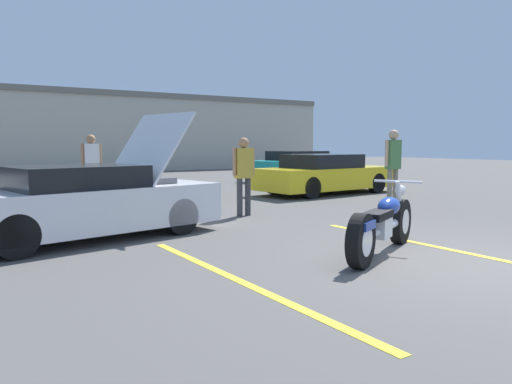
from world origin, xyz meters
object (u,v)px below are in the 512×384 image
at_px(parked_car_right_row, 300,166).
at_px(spectator_midground, 244,170).
at_px(show_car_hood_open, 85,202).
at_px(spectator_by_show_car, 92,162).
at_px(parked_car_mid_row, 325,175).
at_px(motorcycle, 383,225).
at_px(spectator_near_motorcycle, 393,160).

relative_size(parked_car_right_row, spectator_midground, 2.93).
distance_m(parked_car_right_row, spectator_midground, 10.42).
distance_m(show_car_hood_open, spectator_by_show_car, 5.04).
distance_m(show_car_hood_open, parked_car_mid_row, 8.72).
relative_size(motorcycle, parked_car_right_row, 0.47).
bearing_deg(spectator_near_motorcycle, spectator_by_show_car, 143.73).
relative_size(show_car_hood_open, parked_car_right_row, 0.94).
xyz_separation_m(spectator_near_motorcycle, spectator_by_show_car, (-6.08, 4.46, -0.07)).
distance_m(motorcycle, spectator_by_show_car, 8.43).
bearing_deg(spectator_by_show_car, spectator_near_motorcycle, -36.27).
height_order(spectator_near_motorcycle, spectator_midground, spectator_near_motorcycle).
relative_size(motorcycle, show_car_hood_open, 0.51).
distance_m(show_car_hood_open, parked_car_right_row, 13.49).
xyz_separation_m(motorcycle, parked_car_mid_row, (4.84, 6.94, 0.17)).
relative_size(parked_car_mid_row, spectator_near_motorcycle, 2.53).
bearing_deg(spectator_midground, spectator_by_show_car, 117.45).
bearing_deg(parked_car_mid_row, show_car_hood_open, -161.19).
xyz_separation_m(motorcycle, spectator_near_motorcycle, (4.28, 3.75, 0.71)).
relative_size(motorcycle, spectator_near_motorcycle, 1.23).
bearing_deg(motorcycle, spectator_midground, 59.10).
relative_size(parked_car_right_row, spectator_near_motorcycle, 2.60).
relative_size(parked_car_mid_row, spectator_by_show_car, 2.68).
relative_size(motorcycle, spectator_by_show_car, 1.30).
distance_m(spectator_near_motorcycle, spectator_by_show_car, 7.54).
height_order(parked_car_mid_row, parked_car_right_row, parked_car_right_row).
relative_size(parked_car_right_row, spectator_by_show_car, 2.75).
bearing_deg(show_car_hood_open, spectator_near_motorcycle, -9.05).
bearing_deg(parked_car_right_row, show_car_hood_open, -148.29).
distance_m(motorcycle, spectator_near_motorcycle, 5.74).
xyz_separation_m(show_car_hood_open, spectator_near_motorcycle, (7.41, 0.38, 0.53)).
relative_size(spectator_near_motorcycle, spectator_by_show_car, 1.06).
bearing_deg(spectator_by_show_car, show_car_hood_open, -105.31).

